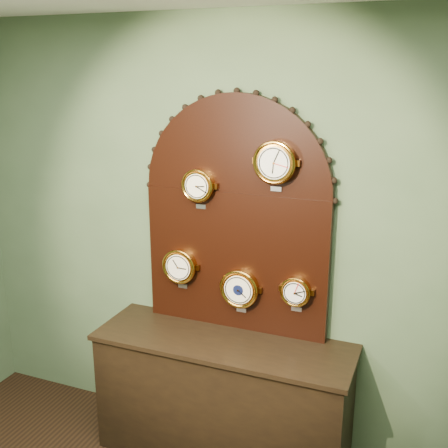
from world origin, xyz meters
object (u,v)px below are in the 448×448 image
at_px(barometer, 240,288).
at_px(roman_clock, 199,185).
at_px(display_board, 236,209).
at_px(tide_clock, 296,291).
at_px(shop_counter, 223,400).
at_px(hygrometer, 180,266).
at_px(arabic_clock, 275,162).

bearing_deg(barometer, roman_clock, 179.75).
height_order(display_board, tide_clock, display_board).
bearing_deg(shop_counter, roman_clock, 145.45).
relative_size(roman_clock, hygrometer, 0.92).
distance_m(shop_counter, display_board, 1.25).
bearing_deg(roman_clock, tide_clock, 0.05).
height_order(display_board, roman_clock, display_board).
relative_size(display_board, tide_clock, 6.38).
relative_size(arabic_clock, hygrometer, 1.07).
height_order(roman_clock, barometer, roman_clock).
distance_m(display_board, tide_clock, 0.62).
bearing_deg(roman_clock, shop_counter, -34.55).
bearing_deg(roman_clock, hygrometer, -179.75).
distance_m(hygrometer, barometer, 0.43).
xyz_separation_m(shop_counter, roman_clock, (-0.22, 0.15, 1.37)).
bearing_deg(hygrometer, barometer, -0.08).
xyz_separation_m(arabic_clock, tide_clock, (0.15, 0.00, -0.78)).
xyz_separation_m(roman_clock, arabic_clock, (0.49, -0.00, 0.17)).
xyz_separation_m(roman_clock, tide_clock, (0.64, 0.00, -0.60)).
relative_size(roman_clock, tide_clock, 1.09).
bearing_deg(hygrometer, arabic_clock, -0.05).
xyz_separation_m(arabic_clock, hygrometer, (-0.63, 0.00, -0.72)).
height_order(shop_counter, display_board, display_board).
distance_m(roman_clock, tide_clock, 0.88).
distance_m(shop_counter, roman_clock, 1.39).
height_order(roman_clock, hygrometer, roman_clock).
bearing_deg(display_board, barometer, -51.18).
bearing_deg(barometer, tide_clock, 0.28).
relative_size(hygrometer, barometer, 0.94).
xyz_separation_m(roman_clock, hygrometer, (-0.14, -0.00, -0.55)).
bearing_deg(barometer, arabic_clock, 0.02).
xyz_separation_m(hygrometer, barometer, (0.42, -0.00, -0.09)).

